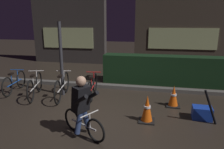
% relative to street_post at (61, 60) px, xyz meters
% --- Properties ---
extents(ground_plane, '(40.00, 40.00, 0.00)m').
position_rel_street_post_xyz_m(ground_plane, '(1.51, -1.20, -1.13)').
color(ground_plane, '#2D261E').
extents(sidewalk_curb, '(12.00, 0.24, 0.12)m').
position_rel_street_post_xyz_m(sidewalk_curb, '(1.51, 1.00, -1.07)').
color(sidewalk_curb, '#56544F').
rests_on(sidewalk_curb, ground).
extents(hedge_row, '(4.80, 0.70, 1.06)m').
position_rel_street_post_xyz_m(hedge_row, '(3.31, 1.90, -0.60)').
color(hedge_row, black).
rests_on(hedge_row, ground).
extents(storefront_left, '(4.15, 0.54, 4.54)m').
position_rel_street_post_xyz_m(storefront_left, '(-1.97, 5.30, 1.13)').
color(storefront_left, '#383330').
rests_on(storefront_left, ground).
extents(storefront_right, '(5.00, 0.54, 4.66)m').
position_rel_street_post_xyz_m(storefront_right, '(4.15, 6.00, 1.19)').
color(storefront_right, '#42382D').
rests_on(storefront_right, ground).
extents(street_post, '(0.10, 0.10, 2.27)m').
position_rel_street_post_xyz_m(street_post, '(0.00, 0.00, 0.00)').
color(street_post, '#2D2D33').
rests_on(street_post, ground).
extents(parked_bike_leftmost, '(0.46, 1.51, 0.70)m').
position_rel_street_post_xyz_m(parked_bike_leftmost, '(-1.68, -0.06, -0.81)').
color(parked_bike_leftmost, black).
rests_on(parked_bike_leftmost, ground).
extents(parked_bike_left_mid, '(0.58, 1.60, 0.77)m').
position_rel_street_post_xyz_m(parked_bike_left_mid, '(-0.76, -0.33, -0.79)').
color(parked_bike_left_mid, black).
rests_on(parked_bike_left_mid, ground).
extents(parked_bike_center_left, '(0.47, 1.68, 0.78)m').
position_rel_street_post_xyz_m(parked_bike_center_left, '(0.10, -0.24, -0.78)').
color(parked_bike_center_left, black).
rests_on(parked_bike_center_left, ground).
extents(parked_bike_center_right, '(0.46, 1.63, 0.75)m').
position_rel_street_post_xyz_m(parked_bike_center_right, '(1.00, -0.07, -0.79)').
color(parked_bike_center_right, black).
rests_on(parked_bike_center_right, ground).
extents(traffic_cone_near, '(0.36, 0.36, 0.63)m').
position_rel_street_post_xyz_m(traffic_cone_near, '(2.68, -1.30, -0.83)').
color(traffic_cone_near, black).
rests_on(traffic_cone_near, ground).
extents(traffic_cone_far, '(0.36, 0.36, 0.58)m').
position_rel_street_post_xyz_m(traffic_cone_far, '(3.35, -0.24, -0.85)').
color(traffic_cone_far, black).
rests_on(traffic_cone_far, ground).
extents(blue_crate, '(0.45, 0.34, 0.30)m').
position_rel_street_post_xyz_m(blue_crate, '(3.96, -0.90, -0.98)').
color(blue_crate, '#193DB7').
rests_on(blue_crate, ground).
extents(cyclist, '(1.06, 0.68, 1.25)m').
position_rel_street_post_xyz_m(cyclist, '(1.45, -2.16, -0.50)').
color(cyclist, black).
rests_on(cyclist, ground).
extents(closed_umbrella, '(0.36, 0.11, 0.81)m').
position_rel_street_post_xyz_m(closed_umbrella, '(4.06, -1.15, -0.73)').
color(closed_umbrella, black).
rests_on(closed_umbrella, ground).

